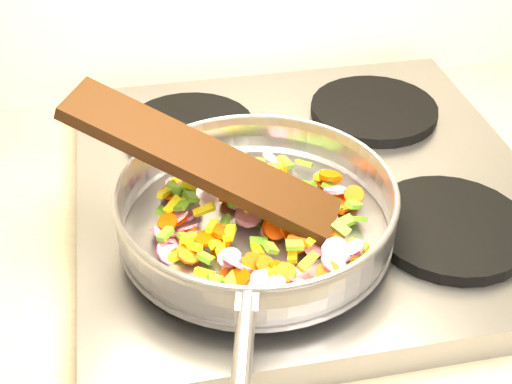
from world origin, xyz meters
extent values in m
cube|color=#939399|center=(-0.70, 1.67, 0.92)|extent=(0.60, 0.60, 0.04)
cylinder|color=black|center=(-0.84, 1.52, 0.95)|extent=(0.19, 0.19, 0.02)
cylinder|color=black|center=(-0.56, 1.52, 0.95)|extent=(0.19, 0.19, 0.02)
cylinder|color=black|center=(-0.84, 1.81, 0.95)|extent=(0.19, 0.19, 0.02)
cylinder|color=black|center=(-0.56, 1.81, 0.95)|extent=(0.19, 0.19, 0.02)
cylinder|color=#9E9EA5|center=(-0.79, 1.56, 0.96)|extent=(0.32, 0.32, 0.01)
torus|color=#9E9EA5|center=(-0.79, 1.56, 0.99)|extent=(0.37, 0.37, 0.06)
torus|color=#9E9EA5|center=(-0.79, 1.56, 1.02)|extent=(0.32, 0.32, 0.01)
cylinder|color=#9E9EA5|center=(-0.85, 1.31, 1.01)|extent=(0.06, 0.19, 0.02)
cube|color=#9E9EA5|center=(-0.83, 1.39, 1.01)|extent=(0.03, 0.03, 0.02)
cylinder|color=#D6145B|center=(-0.69, 1.58, 0.98)|extent=(0.04, 0.04, 0.02)
cylinder|color=#D6145B|center=(-0.72, 1.47, 0.98)|extent=(0.04, 0.04, 0.03)
cylinder|color=#D6145B|center=(-0.90, 1.55, 0.97)|extent=(0.03, 0.04, 0.02)
cylinder|color=#D6145B|center=(-0.75, 1.61, 0.98)|extent=(0.03, 0.03, 0.02)
cylinder|color=#D6145B|center=(-0.77, 1.60, 0.98)|extent=(0.03, 0.04, 0.03)
cube|color=#5DA322|center=(-0.73, 1.56, 0.98)|extent=(0.02, 0.03, 0.01)
cylinder|color=#D6145B|center=(-0.73, 1.54, 0.98)|extent=(0.04, 0.04, 0.01)
cube|color=yellow|center=(-0.89, 1.61, 0.98)|extent=(0.02, 0.02, 0.01)
cylinder|color=#E43E00|center=(-0.88, 1.63, 0.97)|extent=(0.04, 0.04, 0.01)
cube|color=yellow|center=(-0.74, 1.50, 0.98)|extent=(0.02, 0.02, 0.01)
cube|color=yellow|center=(-0.76, 1.64, 0.97)|extent=(0.02, 0.01, 0.01)
cube|color=#5DA322|center=(-0.70, 1.55, 0.97)|extent=(0.02, 0.02, 0.01)
cylinder|color=#E43E00|center=(-0.72, 1.50, 0.98)|extent=(0.02, 0.02, 0.01)
cube|color=yellow|center=(-0.87, 1.60, 0.98)|extent=(0.02, 0.02, 0.02)
cube|color=#5DA322|center=(-0.71, 1.53, 0.97)|extent=(0.02, 0.02, 0.02)
cylinder|color=#E43E00|center=(-0.83, 1.52, 0.97)|extent=(0.03, 0.03, 0.01)
cylinder|color=#E43E00|center=(-0.74, 1.64, 0.97)|extent=(0.03, 0.03, 0.02)
cylinder|color=#E43E00|center=(-0.83, 1.53, 0.98)|extent=(0.04, 0.04, 0.01)
cube|color=yellow|center=(-0.84, 1.54, 0.98)|extent=(0.02, 0.02, 0.01)
cylinder|color=#E43E00|center=(-0.78, 1.62, 0.98)|extent=(0.03, 0.04, 0.03)
cube|color=yellow|center=(-0.81, 1.61, 0.99)|extent=(0.03, 0.01, 0.01)
cube|color=yellow|center=(-0.75, 1.53, 0.98)|extent=(0.02, 0.01, 0.01)
cube|color=yellow|center=(-0.75, 1.60, 0.98)|extent=(0.02, 0.02, 0.02)
cube|color=yellow|center=(-0.76, 1.57, 0.97)|extent=(0.02, 0.01, 0.02)
cylinder|color=#D6145B|center=(-0.75, 1.67, 0.98)|extent=(0.03, 0.04, 0.02)
cube|color=yellow|center=(-0.86, 1.48, 0.98)|extent=(0.02, 0.02, 0.01)
cylinder|color=#D6145B|center=(-0.75, 1.64, 0.97)|extent=(0.04, 0.03, 0.02)
cube|color=#5DA322|center=(-0.79, 1.49, 0.98)|extent=(0.02, 0.02, 0.01)
cube|color=#5DA322|center=(-0.71, 1.50, 0.99)|extent=(0.02, 0.02, 0.01)
cube|color=yellow|center=(-0.80, 1.49, 0.97)|extent=(0.02, 0.02, 0.01)
cube|color=#5DA322|center=(-0.68, 1.55, 0.98)|extent=(0.02, 0.02, 0.01)
cylinder|color=#E43E00|center=(-0.81, 1.47, 0.98)|extent=(0.03, 0.03, 0.02)
cylinder|color=#E43E00|center=(-0.70, 1.56, 0.97)|extent=(0.03, 0.03, 0.02)
cube|color=#5DA322|center=(-0.80, 1.65, 0.98)|extent=(0.02, 0.02, 0.01)
cylinder|color=#D6145B|center=(-0.87, 1.53, 0.97)|extent=(0.04, 0.04, 0.03)
cylinder|color=#E43E00|center=(-0.74, 1.45, 0.98)|extent=(0.04, 0.03, 0.02)
cube|color=#5DA322|center=(-0.77, 1.65, 0.97)|extent=(0.02, 0.03, 0.02)
cube|color=#5DA322|center=(-0.90, 1.54, 0.98)|extent=(0.02, 0.02, 0.01)
cylinder|color=#E43E00|center=(-0.73, 1.51, 0.98)|extent=(0.02, 0.02, 0.01)
cylinder|color=#E43E00|center=(-0.79, 1.44, 0.96)|extent=(0.03, 0.03, 0.02)
cylinder|color=#D6145B|center=(-0.79, 1.46, 0.98)|extent=(0.04, 0.04, 0.02)
cube|color=yellow|center=(-0.75, 1.61, 0.97)|extent=(0.02, 0.02, 0.01)
cube|color=yellow|center=(-0.75, 1.60, 0.98)|extent=(0.02, 0.02, 0.02)
cylinder|color=#E43E00|center=(-0.80, 1.47, 0.99)|extent=(0.03, 0.03, 0.02)
cube|color=#5DA322|center=(-0.73, 1.66, 0.97)|extent=(0.02, 0.02, 0.02)
cylinder|color=#E43E00|center=(-0.89, 1.56, 0.98)|extent=(0.03, 0.03, 0.01)
cylinder|color=#E43E00|center=(-0.85, 1.53, 0.98)|extent=(0.04, 0.04, 0.00)
cylinder|color=#E43E00|center=(-0.84, 1.47, 0.97)|extent=(0.02, 0.02, 0.02)
cylinder|color=#E43E00|center=(-0.83, 1.46, 0.98)|extent=(0.02, 0.02, 0.02)
cylinder|color=#E43E00|center=(-0.76, 1.61, 0.98)|extent=(0.02, 0.02, 0.01)
cube|color=#5DA322|center=(-0.75, 1.54, 0.98)|extent=(0.02, 0.02, 0.02)
cube|color=#5DA322|center=(-0.69, 1.53, 0.97)|extent=(0.02, 0.02, 0.01)
cylinder|color=#D6145B|center=(-0.82, 1.45, 0.96)|extent=(0.04, 0.03, 0.02)
cube|color=yellow|center=(-0.82, 1.67, 0.99)|extent=(0.02, 0.02, 0.02)
cube|color=#5DA322|center=(-0.77, 1.55, 0.97)|extent=(0.02, 0.02, 0.01)
cylinder|color=#D6145B|center=(-0.89, 1.52, 0.97)|extent=(0.03, 0.04, 0.03)
cube|color=#5DA322|center=(-0.76, 1.60, 0.97)|extent=(0.03, 0.02, 0.01)
cube|color=#5DA322|center=(-0.88, 1.63, 0.98)|extent=(0.02, 0.02, 0.02)
cube|color=#5DA322|center=(-0.86, 1.63, 0.98)|extent=(0.02, 0.02, 0.01)
cylinder|color=#D6145B|center=(-0.79, 1.58, 0.98)|extent=(0.04, 0.03, 0.02)
cylinder|color=#E43E00|center=(-0.75, 1.56, 0.97)|extent=(0.03, 0.02, 0.02)
cylinder|color=#E43E00|center=(-0.87, 1.51, 0.97)|extent=(0.04, 0.04, 0.02)
cube|color=#5DA322|center=(-0.81, 1.58, 0.98)|extent=(0.03, 0.02, 0.01)
cylinder|color=#E43E00|center=(-0.69, 1.60, 0.99)|extent=(0.04, 0.04, 0.01)
cube|color=yellow|center=(-0.72, 1.57, 0.97)|extent=(0.02, 0.02, 0.01)
cube|color=yellow|center=(-0.83, 1.53, 0.98)|extent=(0.02, 0.03, 0.01)
cube|color=#5DA322|center=(-0.86, 1.63, 0.97)|extent=(0.02, 0.02, 0.02)
cube|color=yellow|center=(-0.70, 1.49, 0.97)|extent=(0.02, 0.03, 0.01)
cube|color=#5DA322|center=(-0.73, 1.52, 0.97)|extent=(0.03, 0.01, 0.02)
cube|color=yellow|center=(-0.79, 1.46, 0.98)|extent=(0.01, 0.03, 0.02)
cylinder|color=#D6145B|center=(-0.71, 1.53, 0.98)|extent=(0.04, 0.04, 0.02)
cube|color=yellow|center=(-0.84, 1.52, 0.97)|extent=(0.03, 0.02, 0.02)
cylinder|color=#E43E00|center=(-0.79, 1.46, 0.98)|extent=(0.03, 0.04, 0.02)
cylinder|color=#D6145B|center=(-0.88, 1.65, 0.96)|extent=(0.04, 0.04, 0.02)
cylinder|color=#D6145B|center=(-0.88, 1.58, 0.97)|extent=(0.05, 0.05, 0.03)
cube|color=yellow|center=(-0.79, 1.66, 0.98)|extent=(0.02, 0.03, 0.01)
cylinder|color=#E43E00|center=(-0.84, 1.51, 0.97)|extent=(0.03, 0.03, 0.03)
cylinder|color=#D6145B|center=(-0.80, 1.56, 0.97)|extent=(0.03, 0.03, 0.01)
cylinder|color=#D6145B|center=(-0.84, 1.67, 0.97)|extent=(0.03, 0.04, 0.03)
cylinder|color=#E43E00|center=(-0.83, 1.65, 0.98)|extent=(0.04, 0.04, 0.01)
cylinder|color=#E43E00|center=(-0.67, 1.56, 0.98)|extent=(0.03, 0.03, 0.02)
cube|color=#5DA322|center=(-0.76, 1.62, 0.97)|extent=(0.02, 0.02, 0.01)
cube|color=yellow|center=(-0.72, 1.55, 0.98)|extent=(0.02, 0.02, 0.01)
cube|color=#5DA322|center=(-0.90, 1.59, 0.97)|extent=(0.02, 0.02, 0.02)
cube|color=#5DA322|center=(-0.85, 1.46, 0.98)|extent=(0.02, 0.01, 0.02)
cube|color=yellow|center=(-0.79, 1.57, 0.98)|extent=(0.02, 0.02, 0.02)
cylinder|color=#E43E00|center=(-0.68, 1.61, 0.97)|extent=(0.03, 0.03, 0.02)
cube|color=#5DA322|center=(-0.80, 1.64, 0.98)|extent=(0.02, 0.02, 0.01)
cylinder|color=#E43E00|center=(-0.80, 1.63, 0.98)|extent=(0.02, 0.02, 0.02)
cylinder|color=#E43E00|center=(-0.77, 1.54, 0.97)|extent=(0.03, 0.03, 0.02)
cube|color=#5DA322|center=(-0.72, 1.57, 0.98)|extent=(0.02, 0.02, 0.01)
cube|color=#5DA322|center=(-0.88, 1.63, 0.97)|extent=(0.02, 0.02, 0.02)
cube|color=yellow|center=(-0.79, 1.67, 0.99)|extent=(0.02, 0.02, 0.02)
cube|color=yellow|center=(-0.70, 1.61, 0.98)|extent=(0.02, 0.02, 0.01)
cube|color=yellow|center=(-0.89, 1.52, 0.97)|extent=(0.02, 0.01, 0.01)
cylinder|color=#D6145B|center=(-0.70, 1.48, 0.98)|extent=(0.02, 0.03, 0.02)
cube|color=yellow|center=(-0.72, 1.58, 0.97)|extent=(0.02, 0.03, 0.02)
cylinder|color=#D6145B|center=(-0.90, 1.56, 0.97)|extent=(0.04, 0.04, 0.02)
cylinder|color=#D6145B|center=(-0.71, 1.48, 0.97)|extent=(0.04, 0.03, 0.03)
cube|color=#5DA322|center=(-0.71, 1.65, 0.98)|extent=(0.03, 0.02, 0.01)
cylinder|color=#E43E00|center=(-0.80, 1.63, 0.98)|extent=(0.03, 0.03, 0.01)
cube|color=#5DA322|center=(-0.88, 1.58, 0.98)|extent=(0.02, 0.02, 0.01)
cylinder|color=#E43E00|center=(-0.75, 1.52, 0.97)|extent=(0.03, 0.03, 0.02)
cube|color=yellow|center=(-0.80, 1.51, 0.97)|extent=(0.01, 0.03, 0.02)
cube|color=#5DA322|center=(-0.69, 1.60, 0.98)|extent=(0.03, 0.02, 0.02)
cube|color=#5DA322|center=(-0.83, 1.55, 0.98)|extent=(0.02, 0.03, 0.01)
cylinder|color=#D6145B|center=(-0.82, 1.45, 0.96)|extent=(0.04, 0.04, 0.02)
cylinder|color=#E43E00|center=(-0.68, 1.57, 0.97)|extent=(0.03, 0.03, 0.01)
cube|color=yellow|center=(-0.76, 1.49, 0.97)|extent=(0.02, 0.03, 0.01)
cube|color=yellow|center=(-0.87, 1.53, 0.98)|extent=(0.02, 0.03, 0.02)
cube|color=yellow|center=(-0.74, 1.57, 0.97)|extent=(0.02, 0.02, 0.02)
cube|color=#5DA322|center=(-0.84, 1.46, 0.98)|extent=(0.02, 0.02, 0.01)
cylinder|color=#E43E00|center=(-0.74, 1.58, 0.98)|extent=(0.03, 0.03, 0.03)
cylinder|color=#D6145B|center=(-0.74, 1.50, 0.97)|extent=(0.04, 0.03, 0.03)
cube|color=#5DA322|center=(-0.80, 1.62, 0.98)|extent=(0.02, 0.01, 0.01)
cylinder|color=#D6145B|center=(-0.77, 1.45, 0.98)|extent=(0.03, 0.03, 0.03)
cylinder|color=#E43E00|center=(-0.77, 1.53, 0.97)|extent=(0.04, 0.03, 0.02)
cylinder|color=#E43E00|center=(-0.73, 1.53, 0.97)|extent=(0.02, 0.03, 0.03)
cube|color=#5DA322|center=(-0.86, 1.45, 0.97)|extent=(0.02, 0.02, 0.02)
cylinder|color=#D6145B|center=(-0.81, 1.68, 0.99)|extent=(0.05, 0.05, 0.02)
cylinder|color=#D6145B|center=(-0.87, 1.56, 0.97)|extent=(0.03, 0.03, 0.03)
cylinder|color=#D6145B|center=(-0.74, 1.58, 0.97)|extent=(0.03, 0.04, 0.02)
cylinder|color=#D6145B|center=(-0.81, 1.44, 0.98)|extent=(0.04, 0.03, 0.03)
cylinder|color=#E43E00|center=(-0.78, 1.45, 0.98)|extent=(0.03, 0.03, 0.01)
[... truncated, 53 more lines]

